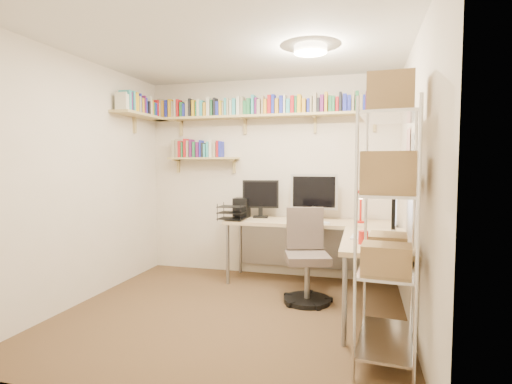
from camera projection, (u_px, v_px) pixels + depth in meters
The scene contains 6 objects.
ground at pixel (231, 315), 3.77m from camera, with size 3.20×3.20×0.00m, color #422F1C.
room_shell at pixel (231, 151), 3.67m from camera, with size 3.24×3.04×2.52m.
wall_shelves at pixel (232, 116), 4.99m from camera, with size 3.12×1.09×0.80m.
corner_desk at pixel (312, 225), 4.46m from camera, with size 2.10×1.92×1.31m.
office_chair at pixel (306, 262), 4.14m from camera, with size 0.53×0.54×0.97m.
wire_rack at pixel (388, 194), 2.82m from camera, with size 0.46×0.83×2.05m.
Camera 1 is at (1.18, -3.50, 1.42)m, focal length 28.00 mm.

